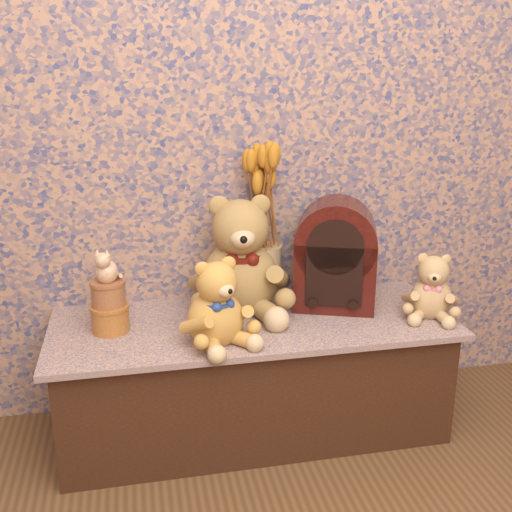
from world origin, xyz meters
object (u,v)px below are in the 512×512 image
(teddy_small, at_px, (432,283))
(cat_figurine, at_px, (106,264))
(teddy_large, at_px, (240,250))
(ceramic_vase, at_px, (264,274))
(teddy_medium, at_px, (215,298))
(biscuit_tin_lower, at_px, (110,318))
(cathedral_radio, at_px, (336,254))

(teddy_small, bearing_deg, cat_figurine, -161.59)
(teddy_large, bearing_deg, cat_figurine, -163.67)
(teddy_large, bearing_deg, ceramic_vase, 33.49)
(teddy_large, height_order, cat_figurine, teddy_large)
(teddy_medium, distance_m, teddy_small, 0.74)
(teddy_medium, distance_m, ceramic_vase, 0.36)
(teddy_large, relative_size, cat_figurine, 3.80)
(biscuit_tin_lower, bearing_deg, ceramic_vase, 14.80)
(cat_figurine, bearing_deg, biscuit_tin_lower, 0.00)
(teddy_medium, height_order, biscuit_tin_lower, teddy_medium)
(cathedral_radio, distance_m, ceramic_vase, 0.26)
(teddy_small, height_order, cathedral_radio, cathedral_radio)
(teddy_large, bearing_deg, teddy_small, -11.27)
(cat_figurine, bearing_deg, teddy_large, 27.24)
(cat_figurine, bearing_deg, teddy_small, 10.86)
(ceramic_vase, xyz_separation_m, biscuit_tin_lower, (-0.53, -0.14, -0.06))
(cathedral_radio, bearing_deg, ceramic_vase, -177.32)
(ceramic_vase, bearing_deg, teddy_small, -23.61)
(teddy_large, bearing_deg, biscuit_tin_lower, -163.67)
(teddy_small, height_order, cat_figurine, cat_figurine)
(ceramic_vase, height_order, biscuit_tin_lower, ceramic_vase)
(teddy_large, relative_size, ceramic_vase, 2.07)
(cathedral_radio, distance_m, biscuit_tin_lower, 0.79)
(teddy_small, relative_size, biscuit_tin_lower, 2.00)
(teddy_medium, height_order, teddy_small, teddy_medium)
(teddy_small, relative_size, ceramic_vase, 1.12)
(biscuit_tin_lower, bearing_deg, cathedral_radio, 4.85)
(teddy_medium, distance_m, cat_figurine, 0.36)
(teddy_medium, relative_size, cathedral_radio, 0.76)
(teddy_small, xyz_separation_m, cathedral_radio, (-0.29, 0.16, 0.07))
(cathedral_radio, xyz_separation_m, cat_figurine, (-0.77, -0.07, 0.04))
(teddy_small, bearing_deg, teddy_medium, -152.54)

